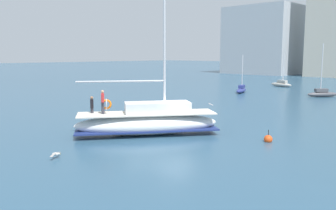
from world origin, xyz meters
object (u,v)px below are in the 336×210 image
(moored_catamaran, at_px, (281,84))
(moored_cutter_right, at_px, (322,93))
(seagull, at_px, (56,154))
(main_sailboat, at_px, (148,121))
(moored_cutter_left, at_px, (241,89))
(mooring_buoy, at_px, (268,139))

(moored_catamaran, height_order, moored_cutter_right, moored_cutter_right)
(moored_catamaran, distance_m, seagull, 47.87)
(main_sailboat, bearing_deg, moored_cutter_left, 111.14)
(main_sailboat, distance_m, moored_cutter_left, 28.61)
(moored_cutter_left, distance_m, mooring_buoy, 28.49)
(moored_cutter_right, distance_m, seagull, 36.80)
(main_sailboat, bearing_deg, moored_cutter_right, 90.56)
(main_sailboat, height_order, seagull, main_sailboat)
(moored_cutter_right, distance_m, mooring_buoy, 26.71)
(main_sailboat, distance_m, mooring_buoy, 7.84)
(moored_cutter_left, relative_size, moored_cutter_right, 0.79)
(moored_catamaran, xyz_separation_m, mooring_buoy, (17.66, -35.39, -0.30))
(moored_cutter_right, height_order, mooring_buoy, moored_cutter_right)
(main_sailboat, distance_m, moored_cutter_right, 29.64)
(moored_cutter_left, bearing_deg, seagull, -71.75)
(moored_cutter_right, bearing_deg, mooring_buoy, -74.68)
(mooring_buoy, bearing_deg, moored_cutter_right, 105.32)
(main_sailboat, height_order, moored_cutter_left, main_sailboat)
(moored_cutter_right, bearing_deg, moored_cutter_left, -163.57)
(moored_cutter_left, xyz_separation_m, moored_cutter_right, (10.03, 2.96, 0.03))
(main_sailboat, height_order, moored_cutter_right, main_sailboat)
(moored_catamaran, bearing_deg, moored_cutter_left, -87.39)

